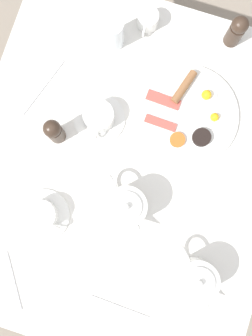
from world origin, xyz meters
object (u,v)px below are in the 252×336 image
at_px(teacup_with_saucer_right, 42,216).
at_px(knife_by_plate, 42,87).
at_px(fork_by_plate, 12,281).
at_px(fork_spare, 120,308).
at_px(spoon_for_tea, 248,184).
at_px(pepper_grinder, 54,131).
at_px(teapot_far, 195,279).
at_px(water_glass_tall, 113,33).
at_px(teacup_with_saucer_left, 99,117).
at_px(salt_grinder, 237,31).
at_px(teapot_near, 126,206).
at_px(breakfast_plate, 187,114).
at_px(creamer_jug, 148,20).

bearing_deg(teacup_with_saucer_right, knife_by_plate, -160.28).
bearing_deg(fork_by_plate, fork_spare, 93.92).
height_order(spoon_for_tea, fork_spare, same).
xyz_separation_m(pepper_grinder, fork_by_plate, (0.45, 0.01, -0.06)).
xyz_separation_m(teapot_far, water_glass_tall, (-0.61, -0.44, 0.00)).
xyz_separation_m(teacup_with_saucer_left, fork_by_plate, (0.53, -0.09, -0.02)).
distance_m(teacup_with_saucer_right, salt_grinder, 0.79).
bearing_deg(teapot_near, teapot_far, 15.43).
height_order(teapot_near, pepper_grinder, teapot_near).
relative_size(breakfast_plate, fork_by_plate, 2.11).
bearing_deg(salt_grinder, fork_spare, -5.36).
bearing_deg(teacup_with_saucer_left, teapot_far, 48.20).
bearing_deg(teapot_far, pepper_grinder, -159.07).
bearing_deg(breakfast_plate, teapot_near, -15.87).
xyz_separation_m(water_glass_tall, fork_spare, (0.76, 0.27, -0.06)).
height_order(teacup_with_saucer_left, teacup_with_saucer_right, same).
relative_size(breakfast_plate, fork_spare, 1.78).
distance_m(teapot_near, teacup_with_saucer_left, 0.28).
distance_m(teapot_near, water_glass_tall, 0.51).
bearing_deg(knife_by_plate, fork_by_plate, 10.63).
relative_size(pepper_grinder, fork_spare, 0.71).
bearing_deg(water_glass_tall, knife_by_plate, -38.32).
bearing_deg(fork_spare, teacup_with_saucer_left, -155.85).
height_order(salt_grinder, spoon_for_tea, salt_grinder).
height_order(teacup_with_saucer_left, salt_grinder, salt_grinder).
xyz_separation_m(breakfast_plate, salt_grinder, (-0.27, 0.06, 0.06)).
height_order(teacup_with_saucer_right, salt_grinder, salt_grinder).
bearing_deg(salt_grinder, teapot_far, 7.18).
height_order(creamer_jug, knife_by_plate, creamer_jug).
distance_m(spoon_for_tea, fork_spare, 0.53).
relative_size(teapot_far, creamer_jug, 1.90).
relative_size(teacup_with_saucer_left, knife_by_plate, 0.77).
bearing_deg(teapot_far, knife_by_plate, -164.44).
xyz_separation_m(teacup_with_saucer_left, teacup_with_saucer_right, (0.33, -0.07, 0.00)).
distance_m(breakfast_plate, fork_spare, 0.61).
relative_size(teapot_near, fork_spare, 0.89).
bearing_deg(breakfast_plate, creamer_jug, -139.91).
xyz_separation_m(teapot_far, pepper_grinder, (-0.27, -0.51, 0.01)).
height_order(pepper_grinder, knife_by_plate, pepper_grinder).
xyz_separation_m(breakfast_plate, knife_by_plate, (0.05, -0.45, -0.01)).
bearing_deg(water_glass_tall, salt_grinder, 108.29).
height_order(teacup_with_saucer_left, water_glass_tall, water_glass_tall).
relative_size(teapot_near, teapot_far, 0.96).
xyz_separation_m(pepper_grinder, salt_grinder, (-0.45, 0.41, 0.00)).
bearing_deg(teapot_near, salt_grinder, 119.32).
relative_size(breakfast_plate, knife_by_plate, 1.57).
relative_size(teacup_with_saucer_right, fork_spare, 0.87).
relative_size(teapot_far, teacup_with_saucer_left, 1.07).
xyz_separation_m(breakfast_plate, creamer_jug, (-0.24, -0.20, 0.02)).
height_order(breakfast_plate, salt_grinder, salt_grinder).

